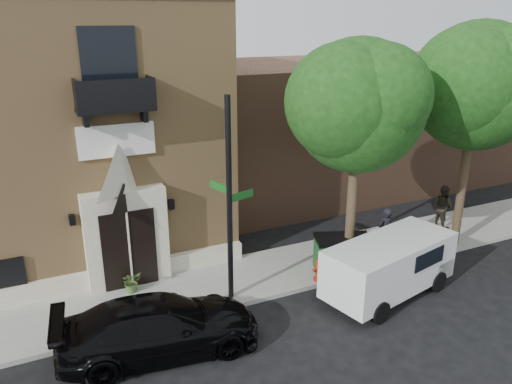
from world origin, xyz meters
TOP-DOWN VIEW (x-y plane):
  - ground at (0.00, 0.00)m, footprint 120.00×120.00m
  - sidewalk at (1.00, 1.50)m, footprint 42.00×3.00m
  - church at (-2.99, 7.95)m, footprint 12.20×11.01m
  - neighbour_building at (12.00, 9.00)m, footprint 18.00×8.00m
  - street_tree_left at (6.03, 0.35)m, footprint 4.97×4.38m
  - street_tree_mid at (11.03, 0.35)m, footprint 5.21×4.64m
  - black_sedan at (-1.00, -1.02)m, footprint 5.47×2.72m
  - cargo_van at (6.49, -1.24)m, footprint 4.84×2.78m
  - street_sign at (1.67, 0.53)m, footprint 1.16×0.97m
  - fire_hydrant at (4.68, 0.20)m, footprint 0.46×0.37m
  - dumpster at (5.78, 0.48)m, footprint 2.14×1.67m
  - planter at (-1.09, 2.14)m, footprint 0.76×0.71m
  - pedestrian_near at (7.88, 0.85)m, footprint 0.69×0.47m
  - pedestrian_far at (11.74, 1.93)m, footprint 0.71×0.90m

SIDE VIEW (x-z plane):
  - ground at x=0.00m, z-range 0.00..0.00m
  - sidewalk at x=1.00m, z-range 0.00..0.15m
  - planter at x=-1.09m, z-range 0.15..0.83m
  - fire_hydrant at x=4.68m, z-range 0.14..0.95m
  - black_sedan at x=-1.00m, z-range 0.00..1.53m
  - dumpster at x=5.78m, z-range 0.16..1.39m
  - cargo_van at x=6.49m, z-range 0.11..1.97m
  - pedestrian_far at x=11.74m, z-range 0.15..1.94m
  - pedestrian_near at x=7.88m, z-range 0.15..1.97m
  - neighbour_building at x=12.00m, z-range 0.00..6.40m
  - street_sign at x=1.67m, z-range 0.17..6.45m
  - church at x=-2.99m, z-range -0.02..9.28m
  - street_tree_left at x=6.03m, z-range 1.98..9.75m
  - street_tree_mid at x=11.03m, z-range 2.07..10.32m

